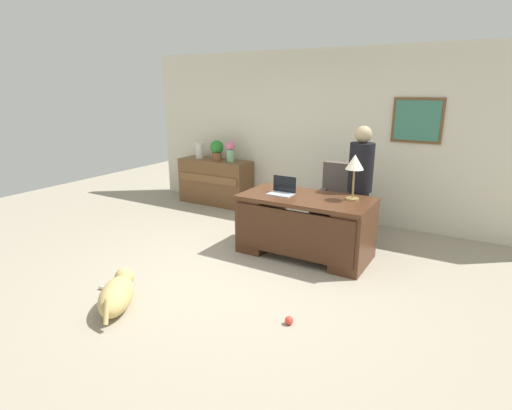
{
  "coord_description": "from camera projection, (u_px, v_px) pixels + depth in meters",
  "views": [
    {
      "loc": [
        2.29,
        -3.7,
        2.11
      ],
      "look_at": [
        -0.06,
        0.3,
        0.75
      ],
      "focal_mm": 28.3,
      "sensor_mm": 36.0,
      "label": 1
    }
  ],
  "objects": [
    {
      "name": "dog_lying",
      "position": [
        117.0,
        294.0,
        3.96
      ],
      "size": [
        0.61,
        0.72,
        0.3
      ],
      "color": "tan",
      "rests_on": "ground_plane"
    },
    {
      "name": "desk_lamp",
      "position": [
        355.0,
        165.0,
        4.82
      ],
      "size": [
        0.22,
        0.22,
        0.56
      ],
      "color": "#9E8447",
      "rests_on": "desk"
    },
    {
      "name": "vase_empty",
      "position": [
        200.0,
        150.0,
        7.54
      ],
      "size": [
        0.15,
        0.15,
        0.29
      ],
      "primitive_type": "cylinder",
      "color": "silver",
      "rests_on": "credenza"
    },
    {
      "name": "credenza",
      "position": [
        215.0,
        182.0,
        7.53
      ],
      "size": [
        1.38,
        0.5,
        0.83
      ],
      "color": "brown",
      "rests_on": "ground_plane"
    },
    {
      "name": "armchair",
      "position": [
        338.0,
        205.0,
        5.78
      ],
      "size": [
        0.6,
        0.59,
        1.07
      ],
      "color": "#564C47",
      "rests_on": "ground_plane"
    },
    {
      "name": "vase_with_flowers",
      "position": [
        230.0,
        150.0,
        7.19
      ],
      "size": [
        0.17,
        0.17,
        0.37
      ],
      "color": "#81C790",
      "rests_on": "credenza"
    },
    {
      "name": "person_standing",
      "position": [
        360.0,
        187.0,
        5.33
      ],
      "size": [
        0.32,
        0.32,
        1.64
      ],
      "color": "#262323",
      "rests_on": "ground_plane"
    },
    {
      "name": "dog_toy_ball",
      "position": [
        289.0,
        320.0,
        3.72
      ],
      "size": [
        0.08,
        0.08,
        0.08
      ],
      "primitive_type": "sphere",
      "color": "#E53F33",
      "rests_on": "ground_plane"
    },
    {
      "name": "ground_plane",
      "position": [
        248.0,
        273.0,
        4.77
      ],
      "size": [
        12.0,
        12.0,
        0.0
      ],
      "primitive_type": "plane",
      "color": "#9E937F"
    },
    {
      "name": "dog_toy_bone",
      "position": [
        105.0,
        288.0,
        4.36
      ],
      "size": [
        0.17,
        0.11,
        0.05
      ],
      "primitive_type": "ellipsoid",
      "rotation": [
        0.0,
        0.0,
        3.52
      ],
      "color": "beige",
      "rests_on": "ground_plane"
    },
    {
      "name": "potted_plant",
      "position": [
        217.0,
        149.0,
        7.33
      ],
      "size": [
        0.24,
        0.24,
        0.36
      ],
      "color": "brown",
      "rests_on": "credenza"
    },
    {
      "name": "desk",
      "position": [
        304.0,
        224.0,
        5.16
      ],
      "size": [
        1.65,
        0.85,
        0.78
      ],
      "color": "#4C2B19",
      "rests_on": "ground_plane"
    },
    {
      "name": "laptop",
      "position": [
        282.0,
        190.0,
        5.19
      ],
      "size": [
        0.32,
        0.22,
        0.23
      ],
      "color": "#B2B5BA",
      "rests_on": "desk"
    },
    {
      "name": "back_wall",
      "position": [
        332.0,
        136.0,
        6.53
      ],
      "size": [
        7.0,
        0.16,
        2.7
      ],
      "color": "beige",
      "rests_on": "ground_plane"
    }
  ]
}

